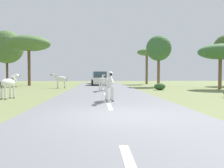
% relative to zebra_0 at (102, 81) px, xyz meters
% --- Properties ---
extents(ground_plane, '(90.00, 90.00, 0.00)m').
position_rel_zebra_0_xyz_m(ground_plane, '(0.37, -10.85, -0.86)').
color(ground_plane, olive).
extents(road, '(6.00, 64.00, 0.05)m').
position_rel_zebra_0_xyz_m(road, '(0.19, -10.85, -0.84)').
color(road, slate).
rests_on(road, ground_plane).
extents(lane_markings, '(0.16, 56.00, 0.01)m').
position_rel_zebra_0_xyz_m(lane_markings, '(0.19, -11.85, -0.81)').
color(lane_markings, silver).
rests_on(lane_markings, road).
extents(zebra_0, '(0.58, 1.43, 1.37)m').
position_rel_zebra_0_xyz_m(zebra_0, '(0.00, 0.00, 0.00)').
color(zebra_0, silver).
rests_on(zebra_0, road).
extents(zebra_1, '(1.62, 0.71, 1.56)m').
position_rel_zebra_0_xyz_m(zebra_1, '(-4.22, 5.26, 0.07)').
color(zebra_1, silver).
rests_on(zebra_1, ground_plane).
extents(zebra_2, '(0.77, 1.48, 1.46)m').
position_rel_zebra_0_xyz_m(zebra_2, '(-5.29, -5.05, 0.01)').
color(zebra_2, silver).
rests_on(zebra_2, ground_plane).
extents(zebra_3, '(0.45, 1.59, 1.50)m').
position_rel_zebra_0_xyz_m(zebra_3, '(0.28, -6.90, 0.08)').
color(zebra_3, silver).
rests_on(zebra_3, road).
extents(car_0, '(2.07, 4.37, 1.74)m').
position_rel_zebra_0_xyz_m(car_0, '(-0.36, 16.80, -0.02)').
color(car_0, red).
rests_on(car_0, road).
extents(car_1, '(2.23, 4.44, 1.74)m').
position_rel_zebra_0_xyz_m(car_1, '(-0.16, 10.98, -0.02)').
color(car_1, white).
rests_on(car_1, road).
extents(tree_0, '(2.93, 2.93, 5.32)m').
position_rel_zebra_0_xyz_m(tree_0, '(7.00, 15.39, 3.79)').
color(tree_0, brown).
rests_on(tree_0, ground_plane).
extents(tree_1, '(4.11, 4.11, 4.30)m').
position_rel_zebra_0_xyz_m(tree_1, '(11.35, 2.77, 2.69)').
color(tree_1, brown).
rests_on(tree_1, ground_plane).
extents(tree_5, '(4.98, 4.98, 8.11)m').
position_rel_zebra_0_xyz_m(tree_5, '(-14.27, 17.05, 4.74)').
color(tree_5, '#4C3823').
rests_on(tree_5, ground_plane).
extents(tree_6, '(2.98, 2.98, 6.02)m').
position_rel_zebra_0_xyz_m(tree_6, '(6.85, 8.23, 3.62)').
color(tree_6, brown).
rests_on(tree_6, ground_plane).
extents(tree_7, '(5.39, 5.39, 6.32)m').
position_rel_zebra_0_xyz_m(tree_7, '(-9.13, 11.06, 4.48)').
color(tree_7, brown).
rests_on(tree_7, ground_plane).
extents(bush_1, '(1.01, 0.91, 0.61)m').
position_rel_zebra_0_xyz_m(bush_1, '(5.23, 1.82, -0.56)').
color(bush_1, '#2D5628').
rests_on(bush_1, ground_plane).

